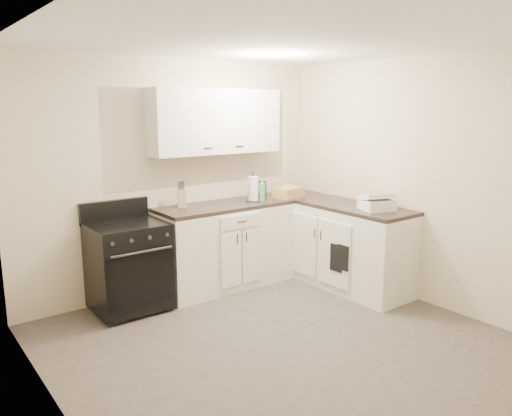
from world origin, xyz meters
TOP-DOWN VIEW (x-y plane):
  - floor at (0.00, 0.00)m, footprint 3.60×3.60m
  - ceiling at (0.00, 0.00)m, footprint 3.60×3.60m
  - wall_back at (0.00, 1.80)m, footprint 3.60×0.00m
  - wall_right at (1.80, 0.00)m, footprint 0.00×3.60m
  - wall_left at (-1.80, 0.00)m, footprint 0.00×3.60m
  - wall_front at (0.00, -1.80)m, footprint 3.60×0.00m
  - base_cabinets_back at (0.43, 1.50)m, footprint 1.55×0.60m
  - base_cabinets_right at (1.50, 0.85)m, footprint 0.60×1.90m
  - countertop_back at (0.43, 1.50)m, footprint 1.55×0.60m
  - countertop_right at (1.50, 0.85)m, footprint 0.60×1.90m
  - upper_cabinets at (0.43, 1.65)m, footprint 1.55×0.30m
  - stove at (-0.73, 1.48)m, footprint 0.71×0.60m
  - knife_block at (-0.04, 1.63)m, footprint 0.11×0.11m
  - paper_towel at (0.79, 1.46)m, footprint 0.15×0.15m
  - soap_bottle at (0.88, 1.42)m, footprint 0.07×0.07m
  - picture_frame at (1.12, 1.74)m, footprint 0.14×0.09m
  - wicker_basket at (1.27, 1.41)m, footprint 0.38×0.28m
  - countertop_grill at (1.51, 0.28)m, footprint 0.39×0.38m
  - oven_mitt_near at (1.18, 0.41)m, footprint 0.02×0.16m
  - oven_mitt_far at (1.18, 0.51)m, footprint 0.02×0.17m

SIDE VIEW (x-z plane):
  - floor at x=0.00m, z-range 0.00..0.00m
  - oven_mitt_far at x=1.18m, z-range 0.28..0.57m
  - oven_mitt_near at x=1.18m, z-range 0.31..0.58m
  - base_cabinets_back at x=0.43m, z-range 0.00..0.90m
  - base_cabinets_right at x=1.50m, z-range 0.00..0.90m
  - stove at x=-0.73m, z-range 0.03..0.89m
  - countertop_back at x=0.43m, z-range 0.90..0.94m
  - countertop_right at x=1.50m, z-range 0.90..0.94m
  - countertop_grill at x=1.51m, z-range 0.94..1.05m
  - wicker_basket at x=1.27m, z-range 0.94..1.05m
  - picture_frame at x=1.12m, z-range 0.94..1.11m
  - soap_bottle at x=0.88m, z-range 0.94..1.13m
  - knife_block at x=-0.04m, z-range 0.94..1.13m
  - paper_towel at x=0.79m, z-range 0.94..1.22m
  - wall_back at x=0.00m, z-range -0.55..3.05m
  - wall_right at x=1.80m, z-range -0.55..3.05m
  - wall_left at x=-1.80m, z-range -0.55..3.05m
  - wall_front at x=0.00m, z-range -0.55..3.05m
  - upper_cabinets at x=0.43m, z-range 1.49..2.19m
  - ceiling at x=0.00m, z-range 2.50..2.50m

